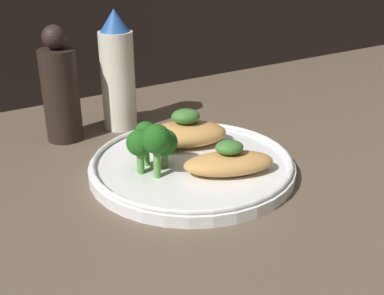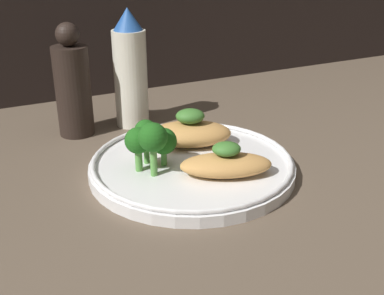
# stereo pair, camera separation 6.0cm
# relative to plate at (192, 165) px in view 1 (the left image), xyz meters

# --- Properties ---
(ground_plane) EXTENTS (1.80, 1.80, 0.01)m
(ground_plane) POSITION_rel_plate_xyz_m (0.00, 0.00, -0.01)
(ground_plane) COLOR brown
(plate) EXTENTS (0.26, 0.26, 0.02)m
(plate) POSITION_rel_plate_xyz_m (0.00, 0.00, 0.00)
(plate) COLOR white
(plate) RESTS_ON ground_plane
(grilled_meat_front) EXTENTS (0.12, 0.09, 0.04)m
(grilled_meat_front) POSITION_rel_plate_xyz_m (0.02, -0.05, 0.02)
(grilled_meat_front) COLOR tan
(grilled_meat_front) RESTS_ON plate
(grilled_meat_middle) EXTENTS (0.13, 0.10, 0.05)m
(grilled_meat_middle) POSITION_rel_plate_xyz_m (0.02, 0.05, 0.02)
(grilled_meat_middle) COLOR tan
(grilled_meat_middle) RESTS_ON plate
(broccoli_bunch) EXTENTS (0.07, 0.07, 0.07)m
(broccoli_bunch) POSITION_rel_plate_xyz_m (-0.05, 0.00, 0.04)
(broccoli_bunch) COLOR #569942
(broccoli_bunch) RESTS_ON plate
(sauce_bottle) EXTENTS (0.05, 0.05, 0.18)m
(sauce_bottle) POSITION_rel_plate_xyz_m (-0.01, 0.19, 0.08)
(sauce_bottle) COLOR silver
(sauce_bottle) RESTS_ON ground_plane
(pepper_grinder) EXTENTS (0.05, 0.05, 0.17)m
(pepper_grinder) POSITION_rel_plate_xyz_m (-0.10, 0.19, 0.06)
(pepper_grinder) COLOR black
(pepper_grinder) RESTS_ON ground_plane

